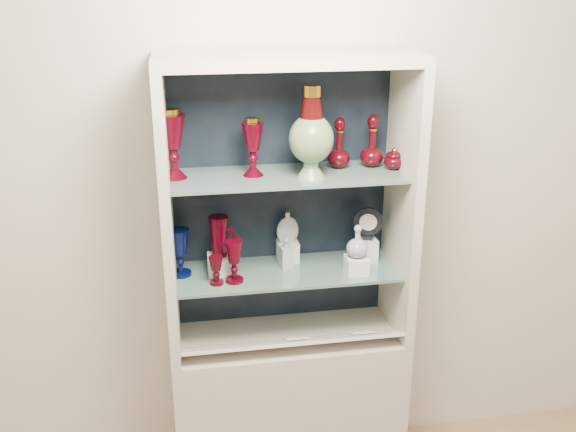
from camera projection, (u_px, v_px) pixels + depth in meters
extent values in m
cube|color=beige|center=(279.00, 177.00, 2.76)|extent=(3.50, 0.02, 2.80)
cube|color=beige|center=(288.00, 407.00, 2.91)|extent=(1.00, 0.40, 0.75)
cube|color=black|center=(281.00, 195.00, 2.76)|extent=(0.98, 0.02, 1.15)
cube|color=beige|center=(167.00, 217.00, 2.51)|extent=(0.04, 0.40, 1.15)
cube|color=beige|center=(402.00, 204.00, 2.66)|extent=(0.04, 0.40, 1.15)
cube|color=beige|center=(288.00, 59.00, 2.38)|extent=(1.00, 0.40, 0.04)
cube|color=slate|center=(287.00, 271.00, 2.70)|extent=(0.92, 0.34, 0.01)
cube|color=slate|center=(287.00, 176.00, 2.55)|extent=(0.92, 0.34, 0.01)
cube|color=beige|center=(292.00, 342.00, 2.67)|extent=(0.92, 0.17, 0.09)
cube|color=white|center=(297.00, 338.00, 2.67)|extent=(0.10, 0.06, 0.03)
cube|color=white|center=(362.00, 332.00, 2.71)|extent=(0.10, 0.06, 0.03)
cube|color=silver|center=(220.00, 264.00, 2.66)|extent=(0.10, 0.10, 0.08)
cube|color=silver|center=(288.00, 251.00, 2.77)|extent=(0.09, 0.09, 0.09)
cube|color=silver|center=(357.00, 265.00, 2.66)|extent=(0.09, 0.09, 0.07)
cube|color=silver|center=(367.00, 250.00, 2.77)|extent=(0.08, 0.08, 0.10)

